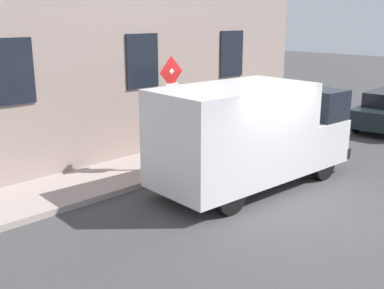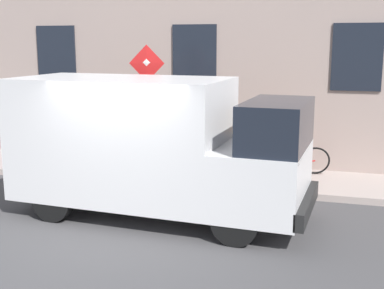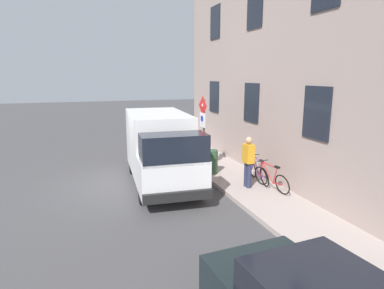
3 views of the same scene
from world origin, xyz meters
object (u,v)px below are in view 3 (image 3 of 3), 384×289
sign_post_stacked (203,122)px  delivery_van (161,147)px  litter_bin (212,162)px  bicycle_red (271,179)px  pedestrian (248,160)px  bicycle_purple (258,172)px

sign_post_stacked → delivery_van: (-1.91, -0.83, -0.70)m
litter_bin → delivery_van: bearing=-174.8°
delivery_van → sign_post_stacked: bearing=116.9°
sign_post_stacked → litter_bin: bearing=-77.8°
delivery_van → litter_bin: bearing=98.6°
sign_post_stacked → litter_bin: sign_post_stacked is taller
bicycle_red → delivery_van: bearing=47.2°
bicycle_red → pedestrian: pedestrian is taller
sign_post_stacked → pedestrian: 2.79m
litter_bin → bicycle_red: bearing=-64.6°
bicycle_red → sign_post_stacked: bearing=14.6°
delivery_van → pedestrian: 3.09m
delivery_van → bicycle_purple: 3.54m
sign_post_stacked → bicycle_purple: size_ratio=1.64×
sign_post_stacked → pedestrian: sign_post_stacked is taller
bicycle_purple → delivery_van: bearing=73.3°
bicycle_red → pedestrian: 0.95m
litter_bin → sign_post_stacked: bearing=102.2°
delivery_van → pedestrian: (2.57, -1.71, -0.26)m
pedestrian → litter_bin: (-0.52, 1.90, -0.48)m
bicycle_purple → bicycle_red: bearing=-174.0°
sign_post_stacked → bicycle_purple: sign_post_stacked is taller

